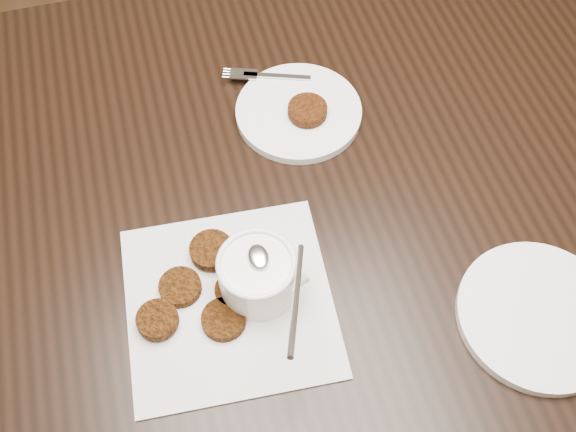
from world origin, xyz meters
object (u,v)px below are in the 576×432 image
Objects in this scene: sauce_ramekin at (256,262)px; plate_with_patty at (299,109)px; napkin at (229,301)px; table at (261,294)px; plate_empty at (539,316)px.

plate_with_patty is (0.13, 0.28, -0.06)m from sauce_ramekin.
plate_with_patty is (0.18, 0.29, 0.01)m from napkin.
table is 10.64× the size of sauce_ramekin.
table is at bearing -132.83° from plate_with_patty.
sauce_ramekin is at bearing 158.03° from plate_empty.
napkin is 0.34m from plate_with_patty.
napkin is at bearing -167.73° from sauce_ramekin.
plate_with_patty is 0.46m from plate_empty.
plate_empty is (0.34, -0.14, -0.07)m from sauce_ramekin.
plate_empty is at bearing -63.60° from plate_with_patty.
napkin reaches higher than table.
sauce_ramekin is 0.66× the size of plate_empty.
napkin is at bearing 161.44° from plate_empty.
plate_with_patty is (0.10, 0.11, 0.39)m from table.
plate_empty is (0.31, -0.31, 0.38)m from table.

